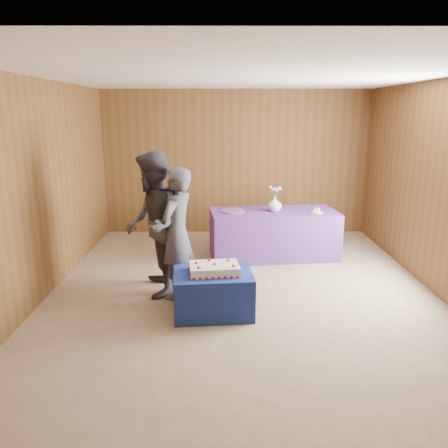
{
  "coord_description": "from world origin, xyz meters",
  "views": [
    {
      "loc": [
        -0.26,
        -5.31,
        2.29
      ],
      "look_at": [
        -0.23,
        0.1,
        0.9
      ],
      "focal_mm": 35.0,
      "sensor_mm": 36.0,
      "label": 1
    }
  ],
  "objects_px": {
    "serving_table": "(273,234)",
    "sheet_cake": "(214,269)",
    "vase": "(275,204)",
    "guest_left": "(177,234)",
    "cake_table": "(213,292)",
    "guest_right": "(153,224)"
  },
  "relations": [
    {
      "from": "serving_table",
      "to": "sheet_cake",
      "type": "relative_size",
      "value": 3.19
    },
    {
      "from": "serving_table",
      "to": "sheet_cake",
      "type": "distance_m",
      "value": 2.3
    },
    {
      "from": "vase",
      "to": "guest_left",
      "type": "bearing_deg",
      "value": -131.23
    },
    {
      "from": "sheet_cake",
      "to": "guest_left",
      "type": "distance_m",
      "value": 0.74
    },
    {
      "from": "serving_table",
      "to": "sheet_cake",
      "type": "height_order",
      "value": "serving_table"
    },
    {
      "from": "serving_table",
      "to": "cake_table",
      "type": "bearing_deg",
      "value": -120.87
    },
    {
      "from": "vase",
      "to": "guest_left",
      "type": "height_order",
      "value": "guest_left"
    },
    {
      "from": "serving_table",
      "to": "guest_right",
      "type": "distance_m",
      "value": 2.32
    },
    {
      "from": "serving_table",
      "to": "guest_right",
      "type": "relative_size",
      "value": 1.09
    },
    {
      "from": "sheet_cake",
      "to": "guest_right",
      "type": "xyz_separation_m",
      "value": [
        -0.77,
        0.61,
        0.37
      ]
    },
    {
      "from": "sheet_cake",
      "to": "guest_left",
      "type": "xyz_separation_m",
      "value": [
        -0.47,
        0.5,
        0.27
      ]
    },
    {
      "from": "cake_table",
      "to": "vase",
      "type": "xyz_separation_m",
      "value": [
        0.95,
        2.08,
        0.62
      ]
    },
    {
      "from": "sheet_cake",
      "to": "vase",
      "type": "bearing_deg",
      "value": 59.6
    },
    {
      "from": "vase",
      "to": "serving_table",
      "type": "bearing_deg",
      "value": -136.9
    },
    {
      "from": "sheet_cake",
      "to": "vase",
      "type": "height_order",
      "value": "vase"
    },
    {
      "from": "serving_table",
      "to": "sheet_cake",
      "type": "bearing_deg",
      "value": -120.17
    },
    {
      "from": "cake_table",
      "to": "vase",
      "type": "distance_m",
      "value": 2.37
    },
    {
      "from": "cake_table",
      "to": "sheet_cake",
      "type": "relative_size",
      "value": 1.43
    },
    {
      "from": "cake_table",
      "to": "vase",
      "type": "bearing_deg",
      "value": 60.11
    },
    {
      "from": "guest_left",
      "to": "guest_right",
      "type": "distance_m",
      "value": 0.33
    },
    {
      "from": "serving_table",
      "to": "guest_left",
      "type": "bearing_deg",
      "value": -137.63
    },
    {
      "from": "serving_table",
      "to": "vase",
      "type": "height_order",
      "value": "vase"
    }
  ]
}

